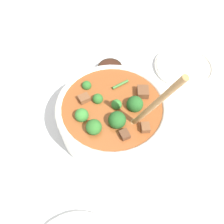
% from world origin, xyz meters
% --- Properties ---
extents(ground_plane, '(4.00, 4.00, 0.00)m').
position_xyz_m(ground_plane, '(0.00, 0.00, 0.00)').
color(ground_plane, silver).
extents(stew_bowl, '(0.28, 0.29, 0.30)m').
position_xyz_m(stew_bowl, '(-0.00, -0.00, 0.06)').
color(stew_bowl, white).
rests_on(stew_bowl, ground_plane).
extents(condiment_bowl, '(0.08, 0.08, 0.03)m').
position_xyz_m(condiment_bowl, '(0.15, 0.14, 0.02)').
color(condiment_bowl, black).
rests_on(condiment_bowl, ground_plane).
extents(empty_plate, '(0.20, 0.20, 0.02)m').
position_xyz_m(empty_plate, '(0.33, -0.03, 0.01)').
color(empty_plate, silver).
rests_on(empty_plate, ground_plane).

